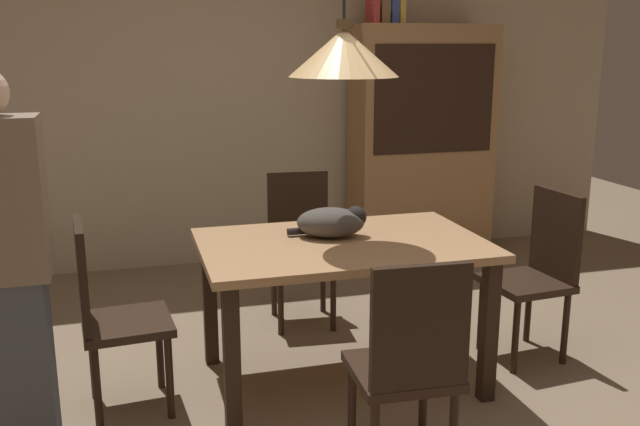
{
  "coord_description": "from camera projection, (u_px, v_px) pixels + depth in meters",
  "views": [
    {
      "loc": [
        -0.91,
        -2.78,
        1.7
      ],
      "look_at": [
        0.04,
        0.59,
        0.85
      ],
      "focal_mm": 39.14,
      "sensor_mm": 36.0,
      "label": 1
    }
  ],
  "objects": [
    {
      "name": "book_yellow_short",
      "position": [
        398.0,
        11.0,
        5.26
      ],
      "size": [
        0.04,
        0.2,
        0.18
      ],
      "primitive_type": "cube",
      "color": "gold",
      "rests_on": "hutch_bookcase"
    },
    {
      "name": "chair_near_front",
      "position": [
        409.0,
        361.0,
        2.68
      ],
      "size": [
        0.42,
        0.42,
        0.93
      ],
      "color": "black",
      "rests_on": "ground"
    },
    {
      "name": "chair_far_back",
      "position": [
        300.0,
        241.0,
        4.33
      ],
      "size": [
        0.43,
        0.43,
        0.93
      ],
      "color": "black",
      "rests_on": "ground"
    },
    {
      "name": "dining_table",
      "position": [
        342.0,
        260.0,
        3.47
      ],
      "size": [
        1.4,
        0.9,
        0.75
      ],
      "color": "tan",
      "rests_on": "ground"
    },
    {
      "name": "chair_right_side",
      "position": [
        538.0,
        267.0,
        3.81
      ],
      "size": [
        0.43,
        0.43,
        0.93
      ],
      "color": "black",
      "rests_on": "ground"
    },
    {
      "name": "chair_left_side",
      "position": [
        108.0,
        309.0,
        3.2
      ],
      "size": [
        0.43,
        0.43,
        0.93
      ],
      "color": "black",
      "rests_on": "ground"
    },
    {
      "name": "cat_sleeping",
      "position": [
        333.0,
        222.0,
        3.51
      ],
      "size": [
        0.4,
        0.31,
        0.16
      ],
      "color": "#4C4742",
      "rests_on": "dining_table"
    },
    {
      "name": "book_red_tall",
      "position": [
        373.0,
        4.0,
        5.19
      ],
      "size": [
        0.04,
        0.22,
        0.28
      ],
      "primitive_type": "cube",
      "color": "#B73833",
      "rests_on": "hutch_bookcase"
    },
    {
      "name": "back_wall",
      "position": [
        243.0,
        77.0,
        5.38
      ],
      "size": [
        6.4,
        0.1,
        2.9
      ],
      "primitive_type": "cube",
      "color": "beige",
      "rests_on": "ground"
    },
    {
      "name": "ground",
      "position": [
        346.0,
        419.0,
        3.24
      ],
      "size": [
        10.0,
        10.0,
        0.0
      ],
      "primitive_type": "plane",
      "color": "#847056"
    },
    {
      "name": "person_standing",
      "position": [
        4.0,
        277.0,
        2.72
      ],
      "size": [
        0.36,
        0.22,
        1.62
      ],
      "color": "#4C515B",
      "rests_on": "ground"
    },
    {
      "name": "book_blue_wide",
      "position": [
        390.0,
        7.0,
        5.23
      ],
      "size": [
        0.06,
        0.24,
        0.24
      ],
      "primitive_type": "cube",
      "color": "#384C93",
      "rests_on": "hutch_bookcase"
    },
    {
      "name": "hutch_bookcase",
      "position": [
        421.0,
        149.0,
        5.56
      ],
      "size": [
        1.12,
        0.45,
        1.85
      ],
      "color": "#A87A4C",
      "rests_on": "ground"
    },
    {
      "name": "book_brown_thick",
      "position": [
        381.0,
        8.0,
        5.22
      ],
      "size": [
        0.06,
        0.24,
        0.22
      ],
      "primitive_type": "cube",
      "color": "brown",
      "rests_on": "hutch_bookcase"
    },
    {
      "name": "pendant_lamp",
      "position": [
        344.0,
        52.0,
        3.24
      ],
      "size": [
        0.52,
        0.52,
        1.3
      ],
      "color": "#E5B775"
    }
  ]
}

